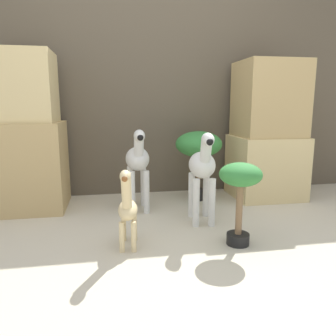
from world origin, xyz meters
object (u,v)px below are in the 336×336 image
at_px(zebra_right, 202,169).
at_px(giraffe_figurine, 128,207).
at_px(potted_palm_front, 240,184).
at_px(potted_palm_back, 199,146).
at_px(zebra_left, 138,162).

distance_m(zebra_right, giraffe_figurine, 0.75).
distance_m(potted_palm_front, potted_palm_back, 1.08).
bearing_deg(zebra_left, potted_palm_back, 20.15).
xyz_separation_m(giraffe_figurine, potted_palm_back, (0.75, 1.01, 0.26)).
relative_size(giraffe_figurine, potted_palm_back, 0.82).
bearing_deg(zebra_right, giraffe_figurine, -147.34).
bearing_deg(potted_palm_front, zebra_right, 105.48).
xyz_separation_m(zebra_right, potted_palm_front, (0.13, -0.46, -0.02)).
distance_m(zebra_left, giraffe_figurine, 0.81).
xyz_separation_m(zebra_left, potted_palm_front, (0.61, -0.85, -0.02)).
xyz_separation_m(zebra_left, giraffe_figurine, (-0.14, -0.78, -0.16)).
bearing_deg(zebra_left, zebra_right, -38.73).
relative_size(zebra_right, potted_palm_back, 1.08).
distance_m(giraffe_figurine, potted_palm_front, 0.76).
bearing_deg(potted_palm_back, potted_palm_front, -90.32).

